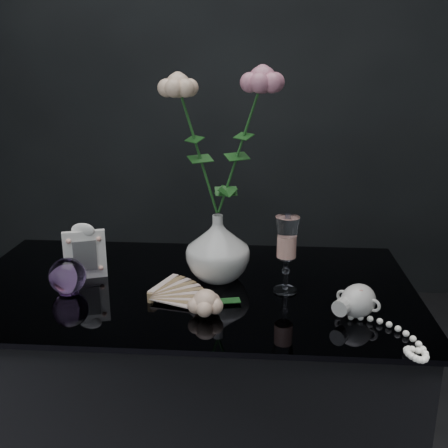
# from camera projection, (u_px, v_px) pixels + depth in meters

# --- Properties ---
(table) EXTENTS (1.05, 0.58, 0.76)m
(table) POSITION_uv_depth(u_px,v_px,m) (191.00, 422.00, 1.34)
(table) COLOR black
(table) RESTS_ON ground
(vase) EXTENTS (0.20, 0.20, 0.16)m
(vase) POSITION_uv_depth(u_px,v_px,m) (218.00, 247.00, 1.24)
(vase) COLOR silver
(vase) RESTS_ON table
(wine_glass) EXTENTS (0.07, 0.07, 0.18)m
(wine_glass) POSITION_uv_depth(u_px,v_px,m) (286.00, 255.00, 1.17)
(wine_glass) COLOR white
(wine_glass) RESTS_ON table
(picture_frame) EXTENTS (0.12, 0.11, 0.14)m
(picture_frame) POSITION_uv_depth(u_px,v_px,m) (85.00, 251.00, 1.25)
(picture_frame) COLOR white
(picture_frame) RESTS_ON table
(paperweight) EXTENTS (0.10, 0.10, 0.08)m
(paperweight) POSITION_uv_depth(u_px,v_px,m) (68.00, 276.00, 1.17)
(paperweight) COLOR #AB7BC8
(paperweight) RESTS_ON table
(paper_fan) EXTENTS (0.27, 0.22, 0.03)m
(paper_fan) POSITION_uv_depth(u_px,v_px,m) (150.00, 296.00, 1.14)
(paper_fan) COLOR beige
(paper_fan) RESTS_ON table
(loose_rose) EXTENTS (0.17, 0.19, 0.06)m
(loose_rose) POSITION_uv_depth(u_px,v_px,m) (206.00, 302.00, 1.08)
(loose_rose) COLOR #FFC5A4
(loose_rose) RESTS_ON table
(pearl_jar) EXTENTS (0.34, 0.34, 0.07)m
(pearl_jar) POSITION_uv_depth(u_px,v_px,m) (358.00, 299.00, 1.07)
(pearl_jar) COLOR silver
(pearl_jar) RESTS_ON table
(roses) EXTENTS (0.26, 0.10, 0.38)m
(roses) POSITION_uv_depth(u_px,v_px,m) (221.00, 134.00, 1.16)
(roses) COLOR beige
(roses) RESTS_ON vase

